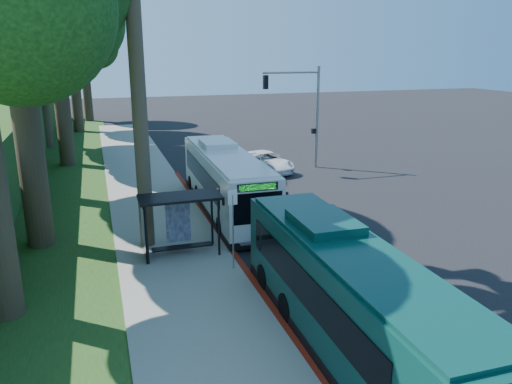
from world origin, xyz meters
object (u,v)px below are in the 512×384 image
object	(u,v)px
white_bus	(225,180)
pickup	(265,162)
teal_bus	(349,296)
bus_shelter	(173,213)

from	to	relation	value
white_bus	pickup	xyz separation A→B (m)	(4.75, 7.57, -0.96)
white_bus	teal_bus	size ratio (longest dim) A/B	1.02
white_bus	teal_bus	bearing A→B (deg)	-88.53
bus_shelter	pickup	size ratio (longest dim) A/B	0.65
teal_bus	pickup	bearing A→B (deg)	77.99
pickup	white_bus	bearing A→B (deg)	-136.74
bus_shelter	pickup	xyz separation A→B (m)	(8.21, 12.73, -1.13)
bus_shelter	white_bus	bearing A→B (deg)	56.16
white_bus	bus_shelter	bearing A→B (deg)	-122.56
bus_shelter	teal_bus	size ratio (longest dim) A/B	0.29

